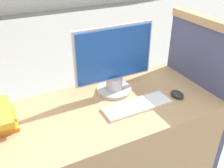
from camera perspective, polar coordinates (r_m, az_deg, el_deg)
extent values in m
cube|color=tan|center=(1.70, -3.74, -16.70)|extent=(1.49, 0.63, 0.77)
cube|color=#474C70|center=(1.92, 17.97, -4.48)|extent=(0.05, 0.60, 1.17)
cube|color=tan|center=(1.67, 21.29, 13.10)|extent=(0.07, 0.60, 0.05)
cylinder|color=#B7B7BC|center=(1.61, 0.51, -1.29)|extent=(0.22, 0.22, 0.02)
cylinder|color=#B7B7BC|center=(1.59, 0.52, 0.28)|extent=(0.11, 0.11, 0.08)
cube|color=#B7B7BC|center=(1.50, 0.47, 6.94)|extent=(0.51, 0.01, 0.34)
cube|color=#19479E|center=(1.50, 0.56, 6.87)|extent=(0.48, 0.02, 0.32)
cube|color=white|center=(1.48, 5.74, -4.90)|extent=(0.41, 0.14, 0.02)
ellipsoid|color=#262626|center=(1.61, 14.64, -2.28)|extent=(0.07, 0.10, 0.03)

